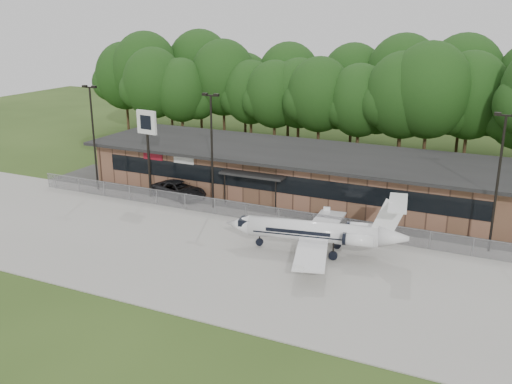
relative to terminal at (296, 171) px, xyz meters
The scene contains 12 objects.
ground 24.04m from the terminal, 89.99° to the right, with size 160.00×160.00×0.00m, color #2C4317.
apron 16.08m from the terminal, 89.99° to the right, with size 64.00×18.00×0.08m, color #9E9B93.
parking_lot 4.93m from the terminal, 89.96° to the right, with size 50.00×9.00×0.06m, color #383835.
terminal is the anchor object (origin of this frame).
fence 9.05m from the terminal, 89.98° to the right, with size 46.00×0.04×1.52m.
treeline 18.83m from the terminal, 89.99° to the left, with size 72.00×12.00×15.00m, color #133510, non-canonical shape.
light_pole_left 19.84m from the terminal, 157.54° to the right, with size 1.55×0.30×10.23m.
light_pole_mid 9.73m from the terminal, 123.89° to the right, with size 1.55×0.30×10.23m.
light_pole_right 19.85m from the terminal, 22.45° to the right, with size 1.55×0.30×10.23m.
business_jet 14.64m from the terminal, 62.19° to the right, with size 13.38×12.00×4.51m.
suv 11.32m from the terminal, 146.71° to the right, with size 2.61×5.65×1.57m, color #2B2B2E.
pole_sign 14.51m from the terminal, 149.09° to the right, with size 2.18×0.51×8.27m.
Camera 1 is at (18.97, -25.44, 16.69)m, focal length 40.00 mm.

